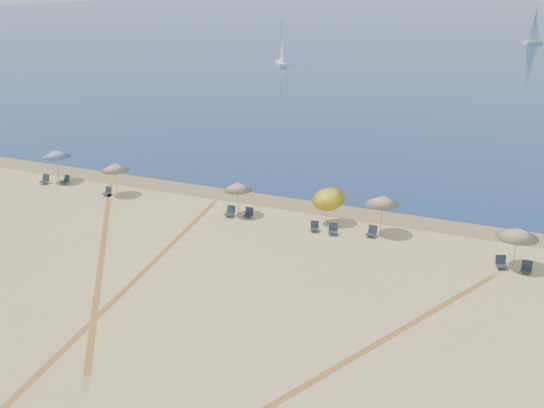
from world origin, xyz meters
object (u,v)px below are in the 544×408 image
(chair_2, at_px, (107,192))
(umbrella_0, at_px, (56,153))
(umbrella_4, at_px, (382,200))
(chair_9, at_px, (527,268))
(chair_3, at_px, (230,212))
(umbrella_2, at_px, (238,186))
(sailboat_0, at_px, (281,52))
(chair_0, at_px, (45,180))
(chair_6, at_px, (333,230))
(sailboat_2, at_px, (534,32))
(umbrella_5, at_px, (518,233))
(chair_4, at_px, (249,213))
(umbrella_1, at_px, (115,167))
(chair_8, at_px, (501,263))
(chair_5, at_px, (315,227))
(chair_7, at_px, (372,232))
(umbrella_3, at_px, (328,196))
(chair_1, at_px, (66,180))

(chair_2, bearing_deg, umbrella_0, 170.31)
(umbrella_4, bearing_deg, chair_9, -15.38)
(chair_9, bearing_deg, chair_3, 178.33)
(umbrella_2, height_order, chair_9, umbrella_2)
(chair_2, height_order, sailboat_0, sailboat_0)
(umbrella_4, bearing_deg, umbrella_2, -176.50)
(chair_2, distance_m, chair_9, 29.36)
(chair_0, xyz_separation_m, chair_6, (24.04, -0.87, -0.02))
(sailboat_2, bearing_deg, umbrella_5, -55.50)
(chair_3, height_order, chair_4, chair_3)
(umbrella_1, distance_m, chair_2, 1.98)
(umbrella_4, relative_size, chair_9, 3.80)
(umbrella_2, relative_size, chair_8, 2.78)
(umbrella_4, xyz_separation_m, chair_5, (-3.97, -1.35, -1.95))
(sailboat_0, bearing_deg, chair_7, -95.99)
(umbrella_3, xyz_separation_m, chair_1, (-21.59, -0.15, -1.60))
(umbrella_5, height_order, chair_0, umbrella_5)
(chair_5, height_order, sailboat_0, sailboat_0)
(umbrella_1, xyz_separation_m, umbrella_4, (19.98, 0.43, 0.10))
(chair_2, bearing_deg, chair_0, 179.61)
(umbrella_3, distance_m, chair_6, 2.46)
(umbrella_0, xyz_separation_m, chair_5, (22.22, -1.75, -2.00))
(umbrella_4, relative_size, sailboat_0, 0.34)
(chair_0, relative_size, chair_6, 0.97)
(chair_3, distance_m, chair_5, 6.18)
(umbrella_3, height_order, chair_9, umbrella_3)
(umbrella_1, xyz_separation_m, chair_1, (-5.26, 0.55, -1.84))
(chair_6, height_order, sailboat_2, sailboat_2)
(umbrella_1, bearing_deg, chair_0, -179.39)
(umbrella_0, bearing_deg, chair_8, -4.64)
(umbrella_4, distance_m, umbrella_5, 8.30)
(umbrella_0, xyz_separation_m, umbrella_4, (26.19, -0.41, -0.05))
(chair_5, distance_m, chair_6, 1.25)
(chair_0, relative_size, sailboat_2, 0.08)
(umbrella_5, relative_size, chair_3, 3.35)
(umbrella_1, relative_size, umbrella_4, 0.96)
(chair_1, bearing_deg, umbrella_4, 7.04)
(chair_1, xyz_separation_m, chair_2, (4.72, -0.98, -0.01))
(chair_9, bearing_deg, umbrella_2, 176.64)
(umbrella_3, distance_m, umbrella_5, 11.93)
(umbrella_0, relative_size, sailboat_2, 0.29)
(umbrella_1, xyz_separation_m, sailboat_0, (-16.03, 70.86, 0.16))
(umbrella_5, distance_m, chair_5, 12.19)
(chair_5, height_order, sailboat_2, sailboat_2)
(chair_8, bearing_deg, chair_6, 153.09)
(umbrella_0, bearing_deg, umbrella_5, -3.83)
(sailboat_0, bearing_deg, umbrella_2, -102.33)
(umbrella_0, height_order, umbrella_3, umbrella_3)
(chair_1, height_order, chair_4, chair_4)
(chair_7, bearing_deg, umbrella_0, -177.26)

